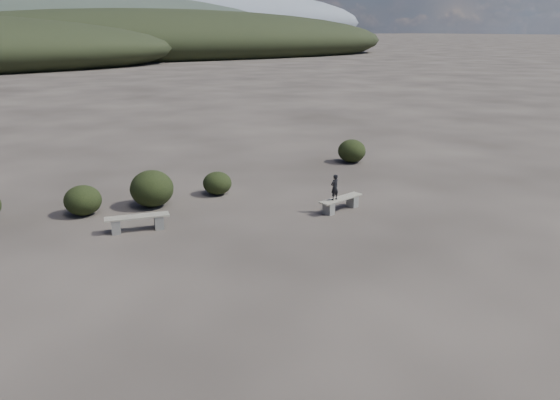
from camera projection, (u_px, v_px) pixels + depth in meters
ground at (334, 284)px, 13.26m from camera, size 1200.00×1200.00×0.00m
bench_left at (137, 222)px, 16.66m from camera, size 1.96×0.84×0.48m
bench_right at (341, 203)px, 18.54m from camera, size 1.84×0.70×0.45m
seated_person at (335, 187)px, 18.14m from camera, size 0.35×0.26×0.88m
shrub_a at (83, 200)px, 18.06m from camera, size 1.22×1.22×1.00m
shrub_b at (152, 189)px, 18.88m from camera, size 1.49×1.49×1.28m
shrub_c at (217, 183)px, 20.32m from camera, size 1.07×1.07×0.86m
shrub_e at (352, 151)px, 25.21m from camera, size 1.28×1.28×1.07m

